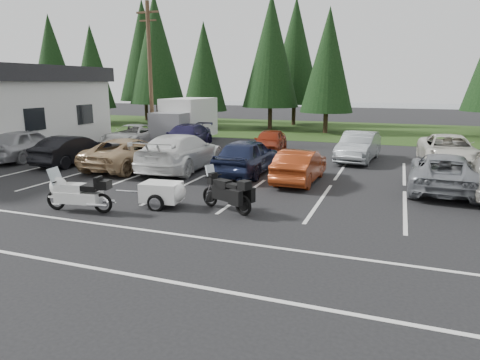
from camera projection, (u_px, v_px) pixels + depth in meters
name	position (u px, v px, depth m)	size (l,w,h in m)	color
ground	(220.00, 200.00, 14.57)	(120.00, 120.00, 0.00)	black
grass_strip	(330.00, 130.00, 36.51)	(80.00, 16.00, 0.01)	#1C3310
lake_water	(389.00, 110.00, 63.51)	(70.00, 50.00, 0.02)	slate
utility_pole	(150.00, 71.00, 27.89)	(1.60, 0.26, 9.00)	#473321
box_truck	(182.00, 121.00, 28.39)	(2.40, 5.60, 2.90)	silver
stall_markings	(241.00, 187.00, 16.40)	(32.00, 16.00, 0.01)	silver
conifer_0	(51.00, 60.00, 43.25)	(4.58, 4.58, 10.66)	#332316
conifer_1	(92.00, 67.00, 40.21)	(3.96, 3.96, 9.22)	#332316
conifer_2	(156.00, 49.00, 39.30)	(5.10, 5.10, 11.89)	#332316
conifer_3	(204.00, 67.00, 36.53)	(3.87, 3.87, 9.02)	#332316
conifer_4	(271.00, 51.00, 35.76)	(4.80, 4.80, 11.17)	#332316
conifer_5	(328.00, 60.00, 33.07)	(4.14, 4.14, 9.63)	#332316
conifer_back_a	(144.00, 51.00, 44.44)	(5.28, 5.28, 12.30)	#332316
conifer_back_b	(295.00, 51.00, 39.57)	(4.97, 4.97, 11.58)	#332316
car_near_0	(26.00, 144.00, 22.22)	(1.91, 4.75, 1.62)	#A5A5AA
car_near_1	(73.00, 150.00, 21.00)	(1.49, 4.28, 1.41)	black
car_near_2	(130.00, 153.00, 19.97)	(2.37, 5.13, 1.43)	tan
car_near_3	(181.00, 152.00, 19.55)	(2.33, 5.73, 1.66)	white
car_near_4	(247.00, 156.00, 18.66)	(1.87, 4.65, 1.58)	#171E3B
car_near_5	(300.00, 166.00, 17.19)	(1.40, 4.02, 1.33)	maroon
car_near_6	(443.00, 172.00, 15.80)	(2.30, 5.00, 1.39)	slate
car_far_0	(133.00, 136.00, 26.60)	(2.31, 5.00, 1.39)	silver
car_far_1	(186.00, 137.00, 25.61)	(2.08, 5.11, 1.48)	#1C183D
car_far_2	(270.00, 141.00, 24.29)	(1.59, 3.95, 1.35)	maroon
car_far_3	(359.00, 147.00, 21.85)	(1.56, 4.47, 1.47)	gray
car_far_4	(448.00, 150.00, 20.62)	(2.44, 5.28, 1.47)	beige
touring_motorcycle	(78.00, 190.00, 13.17)	(2.49, 0.77, 1.38)	silver
cargo_trailer	(162.00, 194.00, 13.74)	(1.78, 1.00, 0.82)	white
adventure_motorcycle	(226.00, 189.00, 13.24)	(2.31, 0.80, 1.41)	black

